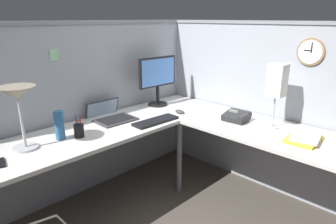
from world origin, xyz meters
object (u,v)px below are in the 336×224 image
Objects in this scene: keyboard at (156,121)px; book_stack at (304,138)px; desk_lamp_dome at (18,98)px; thermos_flask at (59,125)px; monitor at (158,77)px; office_phone at (237,117)px; laptop at (110,116)px; wall_clock at (311,52)px; pen_cup at (79,130)px; desk_lamp_paper at (277,82)px; computer_mouse at (180,112)px.

book_stack reaches higher than keyboard.
desk_lamp_dome is 2.02× the size of thermos_flask.
thermos_flask is at bearing -2.07° from desk_lamp_dome.
monitor is 2.31× the size of office_phone.
laptop is at bearing 14.39° from thermos_flask.
office_phone is at bearing -29.22° from thermos_flask.
laptop is 1.78× the size of wall_clock.
pen_cup is 0.34× the size of desk_lamp_paper.
laptop is at bearing 122.65° from keyboard.
computer_mouse is 0.23× the size of desk_lamp_dome.
desk_lamp_paper reaches higher than keyboard.
pen_cup is at bearing -26.39° from thermos_flask.
book_stack is at bearing -86.16° from monitor.
thermos_flask reaches higher than book_stack.
desk_lamp_paper is at bearing -50.89° from keyboard.
desk_lamp_dome is (-1.40, -0.13, 0.07)m from monitor.
monitor is 0.61m from keyboard.
keyboard is 0.97× the size of desk_lamp_dome.
pen_cup is at bearing -168.84° from monitor.
wall_clock reaches higher than desk_lamp_paper.
computer_mouse is 1.42m from desk_lamp_dome.
desk_lamp_paper is at bearing -32.77° from desk_lamp_dome.
monitor is at bearing 99.23° from office_phone.
desk_lamp_paper reaches higher than thermos_flask.
book_stack is at bearing -82.37° from computer_mouse.
monitor is at bearing 0.27° from laptop.
monitor is 1.19m from desk_lamp_paper.
desk_lamp_paper is (0.20, -1.17, 0.09)m from monitor.
laptop is at bearing -179.73° from monitor.
pen_cup is 0.59× the size of book_stack.
monitor is 1.07m from pen_cup.
thermos_flask is at bearing 165.24° from keyboard.
laptop is at bearing 9.27° from desk_lamp_dome.
desk_lamp_dome reaches higher than office_phone.
computer_mouse is 0.47× the size of thermos_flask.
thermos_flask is at bearing 169.05° from computer_mouse.
office_phone is 0.46m from desk_lamp_paper.
thermos_flask is 1.00× the size of wall_clock.
computer_mouse is 0.54m from office_phone.
desk_lamp_dome is (-1.02, 0.24, 0.35)m from keyboard.
book_stack is at bearing -48.36° from pen_cup.
thermos_flask is (-0.12, 0.06, 0.06)m from pen_cup.
thermos_flask reaches higher than pen_cup.
pen_cup is 1.94m from wall_clock.
monitor is 0.91m from office_phone.
laptop is at bearing 147.62° from computer_mouse.
desk_lamp_paper is at bearing -78.83° from office_phone.
wall_clock is (0.47, -1.30, 0.32)m from monitor.
desk_lamp_dome reaches higher than thermos_flask.
computer_mouse is at bearing -32.38° from laptop.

